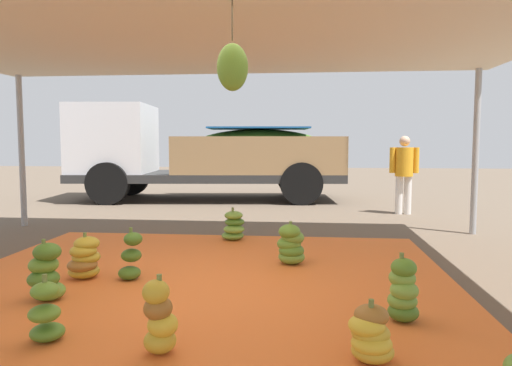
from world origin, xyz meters
TOP-DOWN VIEW (x-y plane):
  - ground_plane at (0.00, 3.00)m, footprint 40.00×40.00m
  - tarp_orange at (0.00, 0.00)m, footprint 5.38×5.50m
  - tent_canopy at (0.00, -0.09)m, footprint 8.00×7.00m
  - banana_bunch_0 at (-1.24, 0.24)m, footprint 0.43×0.45m
  - banana_bunch_1 at (1.55, -1.45)m, footprint 0.37×0.37m
  - banana_bunch_2 at (0.11, -1.48)m, footprint 0.30×0.29m
  - banana_bunch_3 at (0.95, 1.06)m, footprint 0.42×0.44m
  - banana_bunch_4 at (0.06, 2.41)m, footprint 0.39×0.42m
  - banana_bunch_6 at (-1.27, -0.49)m, footprint 0.40×0.39m
  - banana_bunch_7 at (-0.77, -1.38)m, footprint 0.31×0.34m
  - banana_bunch_8 at (-0.73, 0.24)m, footprint 0.34×0.32m
  - banana_bunch_9 at (1.91, -0.70)m, footprint 0.35×0.35m
  - cargo_truck_main at (-1.57, 7.39)m, footprint 6.87×2.82m
  - worker_0 at (3.12, 5.38)m, footprint 0.58×0.36m

SIDE VIEW (x-z plane):
  - ground_plane at x=0.00m, z-range 0.00..0.00m
  - tarp_orange at x=0.00m, z-range 0.00..0.01m
  - banana_bunch_1 at x=1.55m, z-range -0.02..0.40m
  - banana_bunch_4 at x=0.06m, z-range -0.03..0.45m
  - banana_bunch_7 at x=-0.77m, z-range -0.04..0.47m
  - banana_bunch_0 at x=-1.24m, z-range -0.03..0.47m
  - banana_bunch_3 at x=0.95m, z-range -0.02..0.50m
  - banana_bunch_8 at x=-0.73m, z-range -0.04..0.53m
  - banana_bunch_9 at x=1.91m, z-range -0.03..0.54m
  - banana_bunch_2 at x=0.11m, z-range -0.03..0.54m
  - banana_bunch_6 at x=-1.27m, z-range -0.03..0.55m
  - worker_0 at x=3.12m, z-range 0.13..1.73m
  - cargo_truck_main at x=-1.57m, z-range 0.01..2.41m
  - tent_canopy at x=0.00m, z-range 1.26..3.94m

